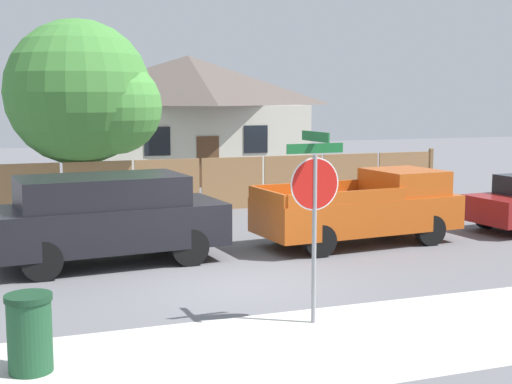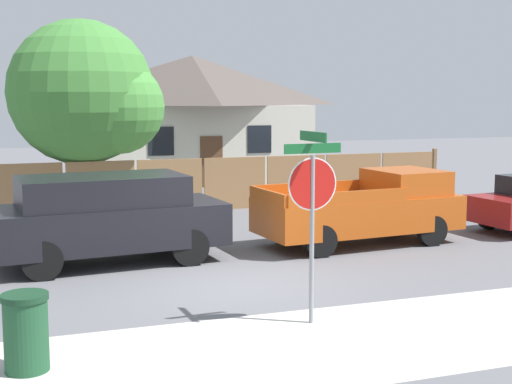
# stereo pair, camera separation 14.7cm
# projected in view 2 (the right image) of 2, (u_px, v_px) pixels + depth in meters

# --- Properties ---
(ground_plane) EXTENTS (80.00, 80.00, 0.00)m
(ground_plane) POSITION_uv_depth(u_px,v_px,m) (234.00, 283.00, 13.49)
(ground_plane) COLOR slate
(sidewalk_strip) EXTENTS (36.00, 3.20, 0.01)m
(sidewalk_strip) POSITION_uv_depth(u_px,v_px,m) (312.00, 345.00, 10.12)
(sidewalk_strip) COLOR beige
(sidewalk_strip) RESTS_ON ground
(wooden_fence) EXTENTS (14.71, 0.12, 1.74)m
(wooden_fence) POSITION_uv_depth(u_px,v_px,m) (235.00, 183.00, 22.44)
(wooden_fence) COLOR #997047
(wooden_fence) RESTS_ON ground
(house) EXTENTS (9.58, 6.24, 5.26)m
(house) POSITION_uv_depth(u_px,v_px,m) (193.00, 116.00, 30.39)
(house) COLOR beige
(house) RESTS_ON ground
(oak_tree) EXTENTS (4.57, 4.35, 5.82)m
(oak_tree) POSITION_uv_depth(u_px,v_px,m) (89.00, 96.00, 21.32)
(oak_tree) COLOR brown
(oak_tree) RESTS_ON ground
(red_suv) EXTENTS (4.98, 2.41, 1.88)m
(red_suv) POSITION_uv_depth(u_px,v_px,m) (107.00, 216.00, 14.99)
(red_suv) COLOR black
(red_suv) RESTS_ON ground
(orange_pickup) EXTENTS (5.02, 2.32, 1.74)m
(orange_pickup) POSITION_uv_depth(u_px,v_px,m) (366.00, 208.00, 17.06)
(orange_pickup) COLOR #B74C14
(orange_pickup) RESTS_ON ground
(stop_sign) EXTENTS (0.95, 0.86, 2.99)m
(stop_sign) POSITION_uv_depth(u_px,v_px,m) (312.00, 195.00, 10.87)
(stop_sign) COLOR gray
(stop_sign) RESTS_ON ground
(trash_bin) EXTENTS (0.60, 0.60, 1.02)m
(trash_bin) POSITION_uv_depth(u_px,v_px,m) (26.00, 332.00, 9.11)
(trash_bin) COLOR #1E4C2D
(trash_bin) RESTS_ON ground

